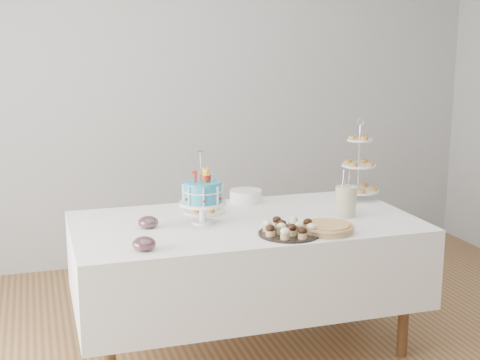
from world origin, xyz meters
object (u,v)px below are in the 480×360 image
object	(u,v)px
plate_stack	(246,196)
jam_bowl_b	(148,222)
pie	(328,227)
jam_bowl_a	(144,244)
pastry_plate	(205,209)
utensil_pitcher	(346,200)
birthday_cake	(203,204)
tiered_stand	(359,166)
cupcake_tray	(289,228)
table	(245,259)

from	to	relation	value
plate_stack	jam_bowl_b	size ratio (longest dim) A/B	1.82
jam_bowl_b	pie	bearing A→B (deg)	-22.11
plate_stack	jam_bowl_a	distance (m)	1.08
pie	plate_stack	distance (m)	0.78
pastry_plate	utensil_pitcher	distance (m)	0.83
birthday_cake	tiered_stand	size ratio (longest dim) A/B	0.78
birthday_cake	utensil_pitcher	xyz separation A→B (m)	(0.82, -0.10, -0.01)
pastry_plate	pie	bearing A→B (deg)	-49.04
birthday_cake	jam_bowl_b	xyz separation A→B (m)	(-0.31, 0.00, -0.08)
jam_bowl_b	utensil_pitcher	size ratio (longest dim) A/B	0.41
pastry_plate	jam_bowl_b	xyz separation A→B (m)	(-0.37, -0.23, 0.01)
birthday_cake	pie	distance (m)	0.69
tiered_stand	plate_stack	world-z (taller)	tiered_stand
birthday_cake	cupcake_tray	size ratio (longest dim) A/B	1.24
pie	plate_stack	world-z (taller)	plate_stack
jam_bowl_b	tiered_stand	bearing A→B (deg)	10.46
jam_bowl_a	utensil_pitcher	size ratio (longest dim) A/B	0.43
pastry_plate	jam_bowl_a	distance (m)	0.77
table	pastry_plate	xyz separation A→B (m)	(-0.17, 0.25, 0.24)
table	jam_bowl_a	xyz separation A→B (m)	(-0.63, -0.37, 0.26)
pie	jam_bowl_a	distance (m)	0.98
plate_stack	jam_bowl_a	bearing A→B (deg)	-134.85
pie	pastry_plate	xyz separation A→B (m)	(-0.52, 0.60, -0.01)
utensil_pitcher	table	bearing A→B (deg)	176.06
cupcake_tray	plate_stack	xyz separation A→B (m)	(-0.00, 0.73, 0.00)
utensil_pitcher	plate_stack	bearing A→B (deg)	137.13
cupcake_tray	pie	bearing A→B (deg)	-4.61
cupcake_tray	utensil_pitcher	bearing A→B (deg)	28.86
birthday_cake	utensil_pitcher	world-z (taller)	birthday_cake
plate_stack	cupcake_tray	bearing A→B (deg)	-89.66
pastry_plate	jam_bowl_a	size ratio (longest dim) A/B	2.15
table	tiered_stand	size ratio (longest dim) A/B	3.71
pie	jam_bowl_b	bearing A→B (deg)	157.89
jam_bowl_a	utensil_pitcher	xyz separation A→B (m)	(1.21, 0.28, 0.06)
birthday_cake	tiered_stand	xyz separation A→B (m)	(1.08, 0.26, 0.11)
table	jam_bowl_a	distance (m)	0.78
cupcake_tray	utensil_pitcher	world-z (taller)	utensil_pitcher
jam_bowl_a	jam_bowl_b	size ratio (longest dim) A/B	1.05
cupcake_tray	jam_bowl_b	xyz separation A→B (m)	(-0.68, 0.35, -0.01)
birthday_cake	plate_stack	distance (m)	0.54
table	jam_bowl_b	distance (m)	0.61
pie	table	bearing A→B (deg)	134.82
birthday_cake	pastry_plate	size ratio (longest dim) A/B	1.62
jam_bowl_b	cupcake_tray	bearing A→B (deg)	-26.86
pastry_plate	plate_stack	bearing A→B (deg)	26.39
plate_stack	jam_bowl_b	distance (m)	0.78
table	plate_stack	bearing A→B (deg)	71.91
jam_bowl_b	birthday_cake	bearing A→B (deg)	-0.28
utensil_pitcher	birthday_cake	bearing A→B (deg)	177.62
jam_bowl_a	jam_bowl_b	xyz separation A→B (m)	(0.09, 0.38, -0.00)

